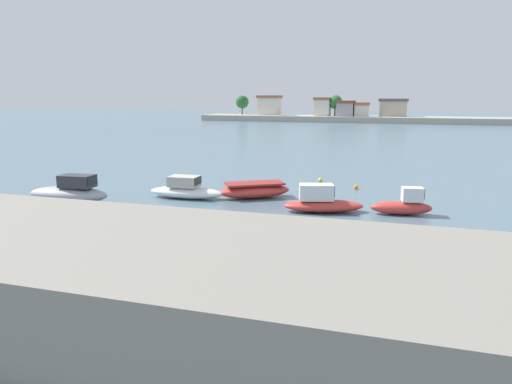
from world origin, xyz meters
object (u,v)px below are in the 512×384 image
Objects in this scene: mooring_buoy_0 at (356,187)px; mooring_buoy_1 at (320,180)px; moored_boat_4 at (403,205)px; moored_boat_3 at (322,202)px; moored_boat_0 at (70,192)px; mooring_buoy_2 at (375,256)px; moored_boat_2 at (255,190)px; moored_boat_1 at (186,190)px.

mooring_buoy_0 is 0.84× the size of mooring_buoy_1.
mooring_buoy_1 is (-6.35, 8.83, -0.36)m from moored_boat_4.
moored_boat_3 is 7.78m from mooring_buoy_0.
mooring_buoy_0 is at bearing 25.41° from moored_boat_0.
mooring_buoy_0 is at bearing 98.85° from mooring_buoy_2.
moored_boat_2 is 16.08× the size of mooring_buoy_0.
moored_boat_3 reaches higher than mooring_buoy_0.
mooring_buoy_1 reaches higher than mooring_buoy_2.
moored_boat_3 is 1.37× the size of moored_boat_4.
mooring_buoy_0 is (6.16, 5.06, -0.33)m from moored_boat_2.
moored_boat_0 is 1.09× the size of moored_boat_2.
mooring_buoy_0 is (10.46, 6.58, -0.39)m from moored_boat_1.
moored_boat_3 is at bearing -98.79° from mooring_buoy_0.
moored_boat_2 is at bearing 17.34° from moored_boat_1.
moored_boat_0 reaches higher than moored_boat_1.
mooring_buoy_1 is at bearing 33.16° from moored_boat_2.
mooring_buoy_1 is at bearing 35.20° from moored_boat_0.
moored_boat_4 reaches higher than moored_boat_1.
moored_boat_3 is 4.64m from moored_boat_4.
moored_boat_0 is 7.34m from moored_boat_1.
mooring_buoy_1 is (7.50, 8.46, -0.36)m from moored_boat_1.
moored_boat_3 is at bearing -79.53° from mooring_buoy_1.
moored_boat_4 is (4.58, 0.73, -0.02)m from moored_boat_3.
moored_boat_0 is 20.61m from moored_boat_4.
moored_boat_1 reaches higher than moored_boat_2.
mooring_buoy_0 is at bearing 65.06° from moored_boat_3.
moored_boat_2 is (4.30, 1.52, -0.06)m from moored_boat_1.
moored_boat_3 is at bearing 177.96° from moored_boat_4.
mooring_buoy_2 is (2.40, -15.41, -0.01)m from mooring_buoy_0.
moored_boat_2 is at bearing -114.75° from mooring_buoy_1.
moored_boat_1 is 1.01× the size of moored_boat_2.
moored_boat_3 is 8.53m from mooring_buoy_2.
mooring_buoy_2 is (8.55, -10.35, -0.34)m from moored_boat_2.
moored_boat_2 is 13.43m from mooring_buoy_2.
moored_boat_1 is at bearing 145.52° from mooring_buoy_2.
moored_boat_3 is (9.27, -1.10, 0.02)m from moored_boat_1.
moored_boat_2 is 7.97m from mooring_buoy_0.
moored_boat_4 reaches higher than moored_boat_2.
moored_boat_0 is 20.18m from mooring_buoy_2.
moored_boat_2 is at bearing -140.59° from mooring_buoy_0.
moored_boat_4 is (9.55, -1.88, 0.05)m from moored_boat_2.
mooring_buoy_2 is (5.35, -17.29, -0.04)m from mooring_buoy_1.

